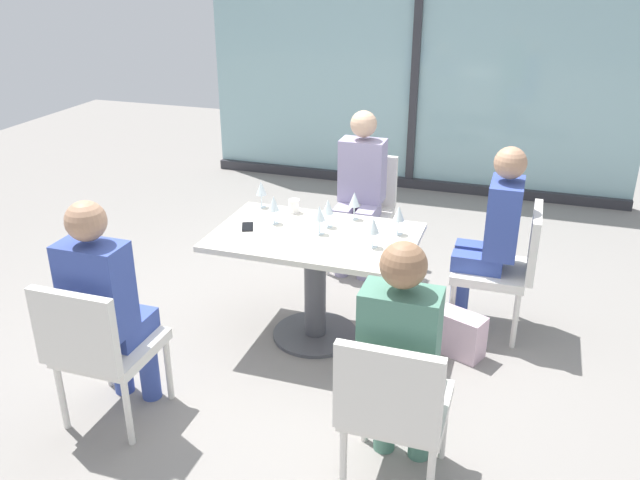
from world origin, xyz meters
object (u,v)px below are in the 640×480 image
chair_far_right (506,262)px  person_near_window (360,185)px  wine_glass_1 (328,207)px  wine_glass_4 (399,214)px  chair_front_left (98,345)px  cell_phone_on_table (248,227)px  chair_near_window (363,205)px  dining_table_main (315,263)px  chair_front_right (394,404)px  wine_glass_6 (320,214)px  coffee_cup (294,206)px  handbag_0 (460,334)px  wine_glass_3 (261,189)px  wine_glass_2 (373,226)px  person_far_right (492,231)px  wine_glass_5 (274,204)px  person_front_right (401,352)px  wine_glass_0 (354,200)px  person_front_left (106,300)px

chair_far_right → person_near_window: person_near_window is taller
wine_glass_1 → wine_glass_4: size_ratio=1.00×
chair_front_left → person_near_window: bearing=71.3°
chair_front_left → cell_phone_on_table: 1.23m
chair_near_window → dining_table_main: bearing=-90.0°
chair_front_right → wine_glass_1: 1.56m
chair_far_right → wine_glass_4: (-0.66, -0.30, 0.37)m
cell_phone_on_table → wine_glass_6: bearing=-17.7°
coffee_cup → handbag_0: bearing=-11.1°
chair_near_window → wine_glass_1: bearing=-87.9°
chair_front_left → wine_glass_3: bearing=80.0°
wine_glass_2 → wine_glass_3: size_ratio=1.00×
person_far_right → wine_glass_6: (-1.01, -0.45, 0.16)m
chair_far_right → wine_glass_5: bearing=-165.5°
chair_far_right → wine_glass_2: size_ratio=4.70×
chair_far_right → coffee_cup: bearing=-173.7°
person_front_right → wine_glass_6: (-0.74, 1.10, 0.16)m
wine_glass_0 → chair_far_right: bearing=8.2°
person_near_window → wine_glass_3: size_ratio=6.81×
wine_glass_2 → wine_glass_4: size_ratio=1.00×
person_near_window → wine_glass_2: person_near_window is taller
person_far_right → wine_glass_5: (-1.35, -0.38, 0.16)m
wine_glass_1 → wine_glass_3: same height
person_near_window → person_far_right: bearing=-30.5°
wine_glass_2 → wine_glass_6: size_ratio=1.00×
chair_front_left → handbag_0: bearing=36.8°
person_front_right → wine_glass_4: (-0.28, 1.25, 0.16)m
wine_glass_5 → chair_far_right: bearing=14.5°
person_far_right → wine_glass_1: bearing=-162.2°
person_front_right → handbag_0: size_ratio=4.20×
person_far_right → cell_phone_on_table: bearing=-161.6°
chair_far_right → handbag_0: size_ratio=2.90×
person_front_right → wine_glass_5: (-1.08, 1.17, 0.16)m
wine_glass_1 → wine_glass_4: bearing=3.1°
chair_front_right → person_near_window: (-0.77, 2.27, 0.20)m
handbag_0 → person_front_left: bearing=-123.5°
handbag_0 → wine_glass_6: bearing=-153.9°
chair_front_right → wine_glass_1: bearing=118.7°
person_front_left → wine_glass_0: size_ratio=6.81×
chair_front_left → wine_glass_4: wine_glass_4 is taller
wine_glass_5 → cell_phone_on_table: bearing=-139.1°
chair_front_left → coffee_cup: (0.52, 1.50, 0.28)m
wine_glass_2 → person_far_right: bearing=39.4°
chair_near_window → coffee_cup: bearing=-106.1°
chair_front_left → wine_glass_3: (0.27, 1.52, 0.37)m
chair_front_right → chair_near_window: bearing=107.9°
chair_far_right → wine_glass_2: bearing=-144.9°
person_far_right → person_near_window: (-1.04, 0.61, 0.00)m
dining_table_main → wine_glass_1: bearing=75.2°
chair_front_right → person_far_right: person_far_right is taller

